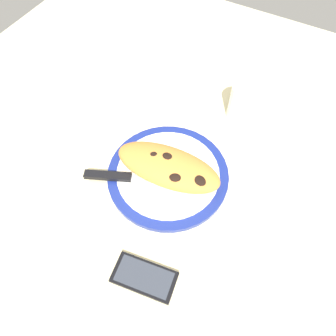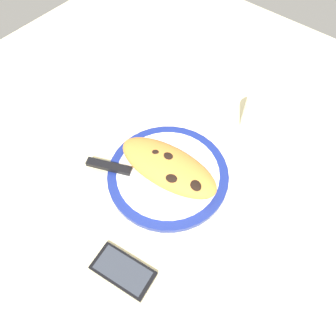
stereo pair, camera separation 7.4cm
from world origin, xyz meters
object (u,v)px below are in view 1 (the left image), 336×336
(knife, at_px, (119,177))
(water_glass, at_px, (242,104))
(smartphone, at_px, (144,277))
(calzone, at_px, (169,168))
(plate, at_px, (168,174))
(fork, at_px, (176,155))

(knife, xyz_separation_m, water_glass, (-0.17, -0.33, 0.02))
(smartphone, bearing_deg, calzone, -73.03)
(calzone, relative_size, smartphone, 1.93)
(plate, relative_size, fork, 1.76)
(calzone, height_order, fork, calzone)
(smartphone, bearing_deg, fork, -74.47)
(plate, distance_m, smartphone, 0.24)
(fork, distance_m, smartphone, 0.29)
(water_glass, bearing_deg, calzone, 74.20)
(knife, bearing_deg, fork, -125.98)
(smartphone, bearing_deg, plate, -72.44)
(plate, xyz_separation_m, knife, (0.09, 0.07, 0.01))
(plate, distance_m, water_glass, 0.27)
(fork, bearing_deg, smartphone, 105.53)
(plate, xyz_separation_m, smartphone, (-0.07, 0.23, -0.00))
(plate, bearing_deg, water_glass, -106.64)
(calzone, bearing_deg, fork, -80.72)
(fork, bearing_deg, plate, 96.03)
(knife, relative_size, smartphone, 1.64)
(plate, xyz_separation_m, fork, (0.01, -0.05, 0.01))
(plate, relative_size, knife, 1.31)
(plate, relative_size, smartphone, 2.14)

